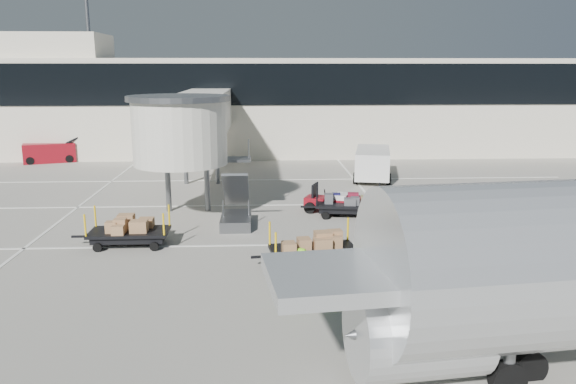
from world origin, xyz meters
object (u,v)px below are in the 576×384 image
at_px(suitcase_cart, 349,205).
at_px(minivan, 373,161).
at_px(baggage_tug, 327,202).
at_px(box_cart_far, 129,231).
at_px(ground_worker, 303,276).
at_px(belt_loader, 50,153).
at_px(box_cart_near, 315,249).

relative_size(suitcase_cart, minivan, 0.73).
distance_m(baggage_tug, box_cart_far, 10.31).
relative_size(ground_worker, minivan, 0.32).
relative_size(suitcase_cart, belt_loader, 0.94).
xyz_separation_m(suitcase_cart, box_cart_far, (-9.89, -4.31, 0.06)).
height_order(box_cart_near, box_cart_far, box_cart_far).
height_order(baggage_tug, box_cart_far, box_cart_far).
xyz_separation_m(baggage_tug, belt_loader, (-19.96, 16.59, 0.23)).
height_order(baggage_tug, belt_loader, belt_loader).
distance_m(box_cart_far, minivan, 18.95).
relative_size(baggage_tug, belt_loader, 0.55).
relative_size(baggage_tug, suitcase_cart, 0.59).
height_order(minivan, belt_loader, minivan).
bearing_deg(box_cart_far, baggage_tug, 29.64).
relative_size(box_cart_far, minivan, 0.71).
bearing_deg(suitcase_cart, ground_worker, -99.60).
xyz_separation_m(baggage_tug, minivan, (4.03, 8.65, 0.68)).
height_order(baggage_tug, box_cart_near, box_cart_near).
xyz_separation_m(suitcase_cart, belt_loader, (-20.92, 17.44, 0.21)).
bearing_deg(minivan, baggage_tug, -103.20).
xyz_separation_m(suitcase_cart, box_cart_near, (-2.38, -7.02, 0.06)).
xyz_separation_m(baggage_tug, box_cart_far, (-8.92, -5.16, 0.08)).
relative_size(box_cart_near, minivan, 0.72).
distance_m(suitcase_cart, box_cart_far, 10.78).
distance_m(baggage_tug, box_cart_near, 8.00).
bearing_deg(suitcase_cart, minivan, 78.82).
distance_m(box_cart_near, minivan, 17.41).
relative_size(box_cart_near, box_cart_far, 1.01).
distance_m(box_cart_near, ground_worker, 3.59).
bearing_deg(ground_worker, suitcase_cart, 41.09).
height_order(suitcase_cart, ground_worker, ground_worker).
bearing_deg(box_cart_far, minivan, 46.42).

